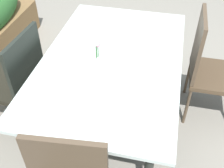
{
  "coord_description": "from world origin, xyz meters",
  "views": [
    {
      "loc": [
        -1.66,
        -0.42,
        2.0
      ],
      "look_at": [
        -0.0,
        -0.04,
        0.49
      ],
      "focal_mm": 44.34,
      "sensor_mm": 36.0,
      "label": 1
    }
  ],
  "objects": [
    {
      "name": "chair_near_right",
      "position": [
        0.37,
        -0.82,
        0.54
      ],
      "size": [
        0.47,
        0.47,
        0.99
      ],
      "rotation": [
        0.0,
        0.0,
        3.14
      ],
      "color": "#493927",
      "rests_on": "ground"
    },
    {
      "name": "flower_vase",
      "position": [
        -0.18,
        0.02,
        0.87
      ],
      "size": [
        0.06,
        0.06,
        0.26
      ],
      "color": "silver",
      "rests_on": "dining_table"
    },
    {
      "name": "ground_plane",
      "position": [
        0.0,
        0.0,
        0.0
      ],
      "size": [
        12.0,
        12.0,
        0.0
      ],
      "primitive_type": "plane",
      "color": "gray"
    },
    {
      "name": "chair_far_side",
      "position": [
        -0.16,
        0.74,
        0.55
      ],
      "size": [
        0.51,
        0.51,
        0.96
      ],
      "rotation": [
        0.0,
        0.0,
        -0.06
      ],
      "color": "black",
      "rests_on": "ground"
    },
    {
      "name": "dining_table",
      "position": [
        -0.0,
        -0.04,
        0.69
      ],
      "size": [
        1.65,
        1.05,
        0.75
      ],
      "color": "silver",
      "rests_on": "ground"
    }
  ]
}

